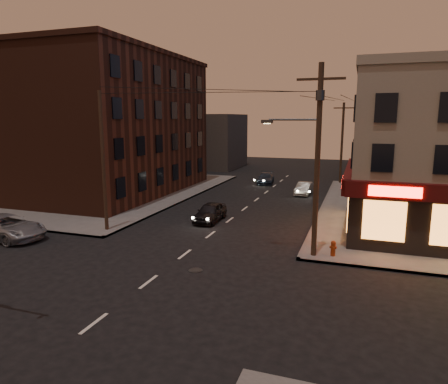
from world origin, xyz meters
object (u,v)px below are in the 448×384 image
at_px(sedan_near, 210,212).
at_px(fire_hydrant, 333,247).
at_px(suv_cross, 6,227).
at_px(sedan_mid, 304,188).
at_px(sedan_far, 266,178).

distance_m(sedan_near, fire_hydrant, 10.50).
bearing_deg(suv_cross, sedan_near, -45.08).
bearing_deg(sedan_near, fire_hydrant, -30.84).
xyz_separation_m(sedan_mid, sedan_far, (-5.13, 5.35, 0.01)).
height_order(sedan_far, fire_hydrant, sedan_far).
height_order(suv_cross, sedan_far, suv_cross).
xyz_separation_m(suv_cross, sedan_far, (10.44, 26.21, -0.12)).
relative_size(sedan_near, sedan_far, 0.92).
height_order(suv_cross, fire_hydrant, suv_cross).
distance_m(suv_cross, sedan_near, 13.31).
xyz_separation_m(suv_cross, sedan_mid, (15.57, 20.86, -0.13)).
bearing_deg(sedan_far, sedan_near, -97.63).
relative_size(sedan_near, sedan_mid, 1.06).
height_order(suv_cross, sedan_near, suv_cross).
relative_size(suv_cross, sedan_mid, 1.44).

